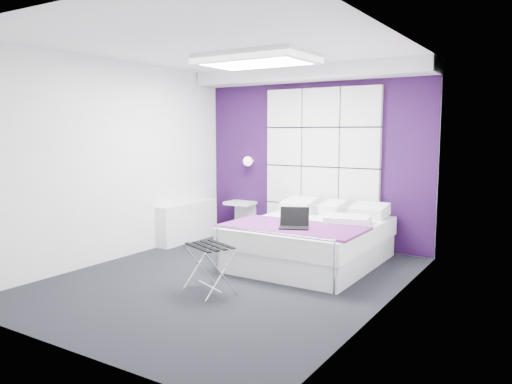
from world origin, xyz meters
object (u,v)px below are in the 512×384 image
Objects in this scene: bed at (311,240)px; laptop at (296,223)px; wall_lamp at (249,161)px; nightstand at (240,203)px; luggage_rack at (210,268)px; radiator at (188,222)px.

bed is 0.68m from laptop.
wall_lamp is 0.44× the size of laptop.
laptop reaches higher than nightstand.
bed is at bearing 99.68° from luggage_rack.
laptop is (1.77, -1.47, 0.08)m from nightstand.
bed is 3.94× the size of luggage_rack.
laptop is (2.27, -0.75, 0.32)m from radiator.
bed is (1.55, -0.92, -0.92)m from wall_lamp.
nightstand is at bearing -164.30° from wall_lamp.
wall_lamp reaches higher than radiator.
wall_lamp reaches higher than bed.
nightstand is at bearing 140.93° from luggage_rack.
bed reaches higher than radiator.
wall_lamp reaches higher than luggage_rack.
bed is 1.66m from luggage_rack.
luggage_rack is (1.29, -2.50, -0.29)m from nightstand.
luggage_rack is at bearing -44.86° from radiator.
bed is at bearing -27.62° from nightstand.
radiator is 0.91m from nightstand.
laptop reaches higher than luggage_rack.
radiator reaches higher than nightstand.
bed reaches higher than luggage_rack.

